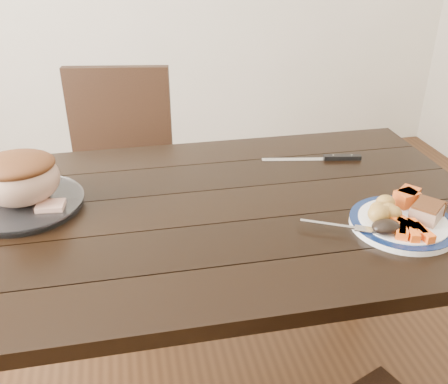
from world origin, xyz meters
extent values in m
cube|color=black|center=(0.00, 0.00, 0.73)|extent=(1.61, 0.92, 0.04)
cube|color=black|center=(0.72, 0.36, 0.35)|extent=(0.07, 0.07, 0.71)
cube|color=black|center=(-0.21, 0.65, 0.45)|extent=(0.49, 0.49, 0.04)
cube|color=black|center=(-0.18, 0.85, 0.70)|extent=(0.42, 0.11, 0.46)
cube|color=black|center=(0.00, 0.80, 0.21)|extent=(0.04, 0.04, 0.43)
cube|color=black|center=(-0.07, 0.44, 0.21)|extent=(0.04, 0.04, 0.43)
cube|color=black|center=(-0.36, 0.86, 0.21)|extent=(0.04, 0.04, 0.43)
cube|color=black|center=(-0.42, 0.50, 0.21)|extent=(0.04, 0.04, 0.43)
cylinder|color=white|center=(0.50, -0.20, 0.76)|extent=(0.26, 0.26, 0.02)
torus|color=#0D1C43|center=(0.50, -0.20, 0.77)|extent=(0.26, 0.26, 0.02)
cylinder|color=white|center=(-0.44, 0.10, 0.76)|extent=(0.31, 0.31, 0.02)
cube|color=tan|center=(0.56, -0.21, 0.79)|extent=(0.10, 0.10, 0.04)
ellipsoid|color=gold|center=(0.45, -0.17, 0.79)|extent=(0.04, 0.04, 0.04)
ellipsoid|color=gold|center=(0.47, -0.18, 0.79)|extent=(0.05, 0.04, 0.04)
ellipsoid|color=gold|center=(0.43, -0.20, 0.79)|extent=(0.05, 0.05, 0.05)
ellipsoid|color=gold|center=(0.48, -0.15, 0.79)|extent=(0.05, 0.05, 0.04)
ellipsoid|color=gold|center=(0.47, -0.20, 0.79)|extent=(0.05, 0.04, 0.04)
cube|color=#F45A14|center=(0.46, -0.26, 0.78)|extent=(0.05, 0.07, 0.02)
cube|color=#F45A14|center=(0.49, -0.24, 0.78)|extent=(0.04, 0.07, 0.02)
cube|color=#F45A14|center=(0.51, -0.28, 0.78)|extent=(0.03, 0.07, 0.02)
cube|color=#F45A14|center=(0.50, -0.26, 0.78)|extent=(0.03, 0.07, 0.02)
cube|color=#F45A14|center=(0.48, -0.24, 0.78)|extent=(0.05, 0.07, 0.02)
cube|color=#F45A14|center=(0.48, -0.27, 0.78)|extent=(0.04, 0.07, 0.02)
cube|color=#F45A14|center=(0.47, -0.26, 0.78)|extent=(0.05, 0.07, 0.02)
cube|color=#FC5B1C|center=(0.56, -0.12, 0.79)|extent=(0.07, 0.07, 0.04)
cube|color=#FC5B1C|center=(0.55, -0.13, 0.79)|extent=(0.06, 0.06, 0.04)
ellipsoid|color=black|center=(0.43, -0.25, 0.79)|extent=(0.07, 0.05, 0.03)
cube|color=silver|center=(0.31, -0.18, 0.77)|extent=(0.13, 0.07, 0.00)
cube|color=silver|center=(0.38, -0.22, 0.77)|extent=(0.05, 0.04, 0.00)
ellipsoid|color=tan|center=(-0.44, 0.10, 0.83)|extent=(0.21, 0.18, 0.14)
cube|color=tan|center=(-0.37, 0.04, 0.78)|extent=(0.08, 0.06, 0.02)
cube|color=silver|center=(0.36, 0.24, 0.75)|extent=(0.20, 0.06, 0.00)
cube|color=black|center=(0.52, 0.21, 0.76)|extent=(0.12, 0.04, 0.01)
camera|label=1|loc=(-0.16, -1.15, 1.42)|focal=40.00mm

